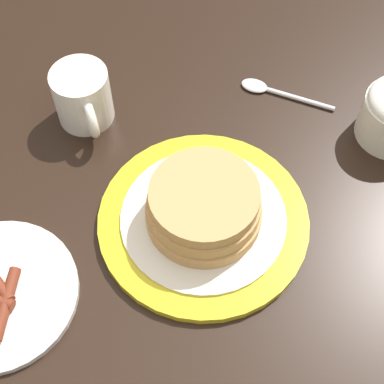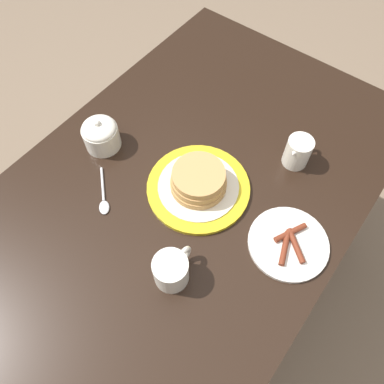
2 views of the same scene
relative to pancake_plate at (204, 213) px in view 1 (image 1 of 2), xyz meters
name	(u,v)px [view 1 (image 1 of 2)]	position (x,y,z in m)	size (l,w,h in m)	color
ground_plane	(202,355)	(-0.06, 0.03, -0.80)	(8.00, 8.00, 0.00)	#7A6651
dining_table	(208,228)	(-0.06, 0.03, -0.16)	(1.38, 0.83, 0.78)	black
pancake_plate	(204,213)	(0.00, 0.00, 0.00)	(0.27, 0.27, 0.08)	gold
coffee_mug	(83,97)	(-0.22, -0.09, 0.02)	(0.11, 0.08, 0.08)	silver
spoon	(271,91)	(-0.17, 0.17, -0.02)	(0.11, 0.12, 0.01)	silver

